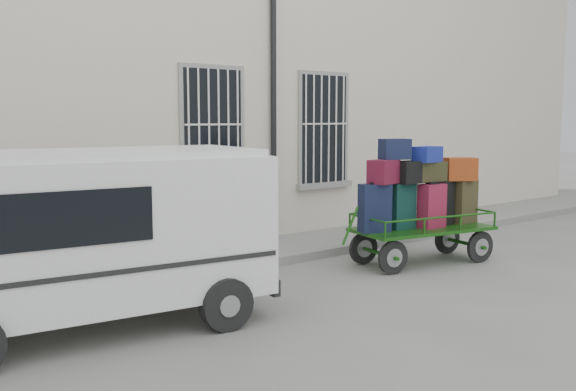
% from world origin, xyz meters
% --- Properties ---
extents(ground, '(80.00, 80.00, 0.00)m').
position_xyz_m(ground, '(0.00, 0.00, 0.00)').
color(ground, slate).
rests_on(ground, ground).
extents(building, '(24.00, 5.15, 6.00)m').
position_xyz_m(building, '(0.00, 5.50, 3.00)').
color(building, beige).
rests_on(building, ground).
extents(sidewalk, '(24.00, 1.70, 0.15)m').
position_xyz_m(sidewalk, '(0.00, 2.20, 0.07)').
color(sidewalk, slate).
rests_on(sidewalk, ground).
extents(luggage_cart, '(2.89, 1.54, 2.14)m').
position_xyz_m(luggage_cart, '(1.89, 0.03, 1.07)').
color(luggage_cart, black).
rests_on(luggage_cart, ground).
extents(van, '(4.37, 2.33, 2.10)m').
position_xyz_m(van, '(-3.87, 0.21, 1.20)').
color(van, silver).
rests_on(van, ground).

